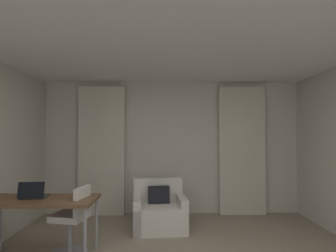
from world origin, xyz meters
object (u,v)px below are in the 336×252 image
armchair (159,212)px  desk (40,204)px  desk_chair (73,225)px  laptop (33,195)px

armchair → desk: (-1.49, -1.08, 0.41)m
armchair → desk: armchair is taller
desk_chair → laptop: laptop is taller
armchair → laptop: size_ratio=2.72×
desk → laptop: 0.15m
desk → desk_chair: bearing=11.1°
armchair → laptop: (-1.59, -1.05, 0.52)m
desk → desk_chair: size_ratio=1.59×
armchair → desk_chair: size_ratio=1.04×
laptop → armchair: bearing=33.4°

